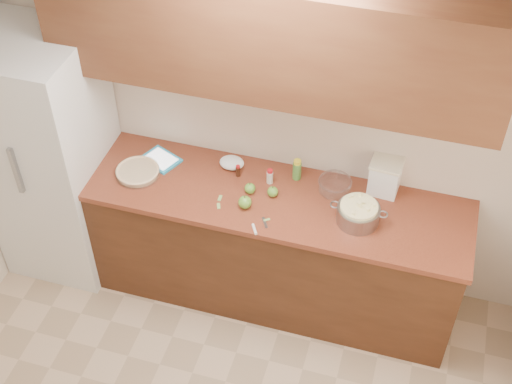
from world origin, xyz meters
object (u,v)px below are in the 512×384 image
(flour_canister, at_px, (385,175))
(tablet, at_px, (161,160))
(colander, at_px, (358,213))
(pie, at_px, (138,172))

(flour_canister, height_order, tablet, flour_canister)
(colander, height_order, flour_canister, flour_canister)
(colander, xyz_separation_m, tablet, (-1.34, 0.18, -0.05))
(pie, height_order, flour_canister, flour_canister)
(colander, relative_size, flour_canister, 1.47)
(flour_canister, distance_m, tablet, 1.46)
(colander, bearing_deg, pie, 179.55)
(tablet, bearing_deg, pie, -93.78)
(pie, distance_m, flour_canister, 1.57)
(pie, bearing_deg, colander, -0.45)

